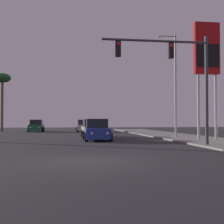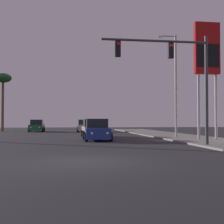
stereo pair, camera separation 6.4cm
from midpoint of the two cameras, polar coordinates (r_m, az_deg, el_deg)
The scene contains 10 objects.
ground_plane at distance 11.81m, azimuth -4.83°, elevation -9.05°, with size 120.00×120.00×0.00m, color #28282B.
sidewalk_right at distance 24.00m, azimuth 17.13°, elevation -5.05°, with size 5.00×60.00×0.12m.
car_silver at distance 43.92m, azimuth -5.06°, elevation -2.60°, with size 2.04×4.33×1.68m.
car_blue at distance 24.30m, azimuth -2.70°, elevation -3.42°, with size 2.04×4.33×1.68m.
car_green at distance 44.73m, azimuth -13.55°, elevation -2.54°, with size 2.04×4.32×1.68m.
car_tan at distance 29.46m, azimuth -3.51°, elevation -3.10°, with size 2.04×4.33×1.68m.
traffic_light_mast at distance 19.03m, azimuth 12.04°, elevation 7.95°, with size 6.42×0.36×6.50m.
street_lamp at distance 28.05m, azimuth 11.40°, elevation 5.78°, with size 1.74×0.24×9.00m.
gas_station_sign at distance 25.49m, azimuth 17.04°, elevation 9.98°, with size 2.00×0.42×9.00m.
palm_tree_far at distance 46.95m, azimuth -19.29°, elevation 5.38°, with size 2.40×2.40×8.26m.
Camera 2 is at (-0.61, -11.70, 1.53)m, focal length 50.00 mm.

